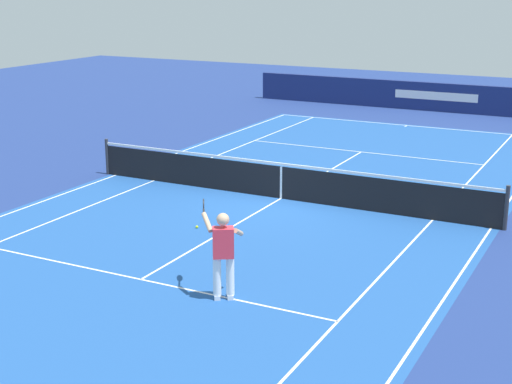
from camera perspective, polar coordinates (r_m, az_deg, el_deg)
name	(u,v)px	position (r m, az deg, el deg)	size (l,w,h in m)	color
ground_plane	(281,198)	(20.14, 1.92, -0.49)	(60.00, 60.00, 0.00)	navy
court_slab	(281,198)	(20.14, 1.92, -0.49)	(24.20, 11.40, 0.00)	#1E4C93
court_line_markings	(281,198)	(20.14, 1.92, -0.48)	(23.85, 11.05, 0.01)	white
tennis_net	(281,181)	(20.01, 1.93, 0.86)	(0.10, 11.70, 1.08)	#2D2D33
stadium_barrier	(433,97)	(34.76, 13.33, 7.06)	(0.26, 17.00, 1.27)	navy
tennis_player_near	(223,251)	(13.59, -2.55, -4.49)	(0.83, 1.02, 1.70)	white
tennis_ball	(197,227)	(17.76, -4.52, -2.66)	(0.07, 0.07, 0.07)	#CCE01E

